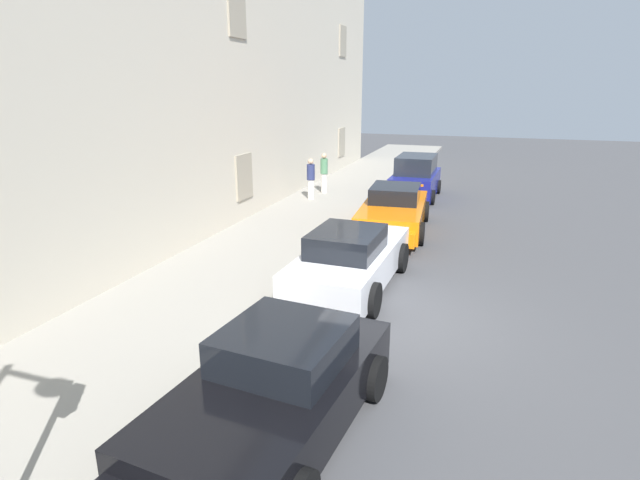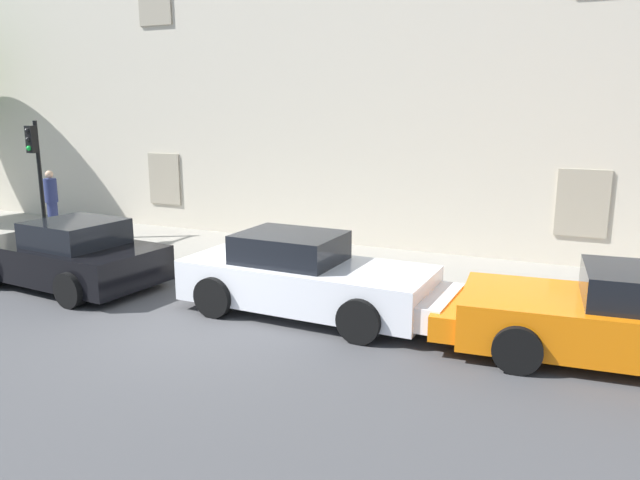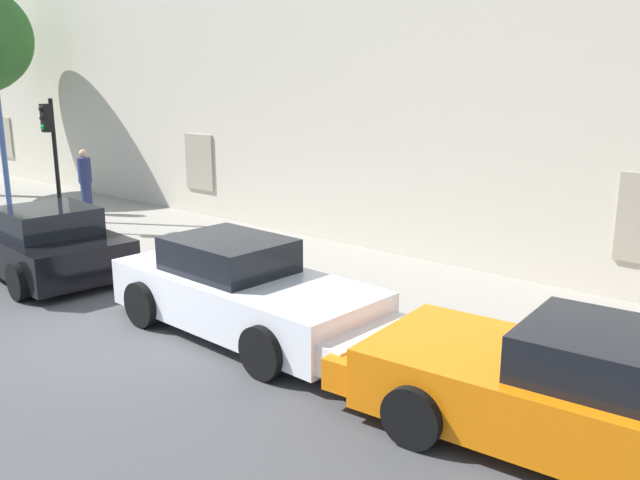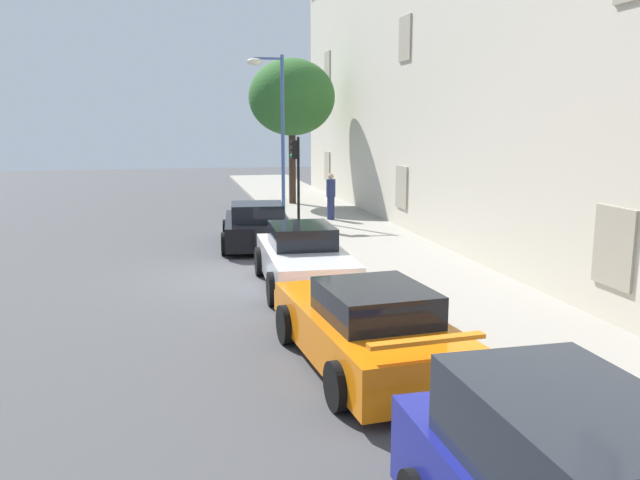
# 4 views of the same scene
# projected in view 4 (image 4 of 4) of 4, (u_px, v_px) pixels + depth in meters

# --- Properties ---
(ground_plane) EXTENTS (80.00, 80.00, 0.00)m
(ground_plane) POSITION_uv_depth(u_px,v_px,m) (243.00, 277.00, 16.28)
(ground_plane) COLOR #444447
(sidewalk) EXTENTS (60.00, 4.13, 0.14)m
(sidewalk) POSITION_uv_depth(u_px,v_px,m) (402.00, 266.00, 17.19)
(sidewalk) COLOR gray
(sidewalk) RESTS_ON ground
(building_facade) EXTENTS (42.99, 5.31, 11.29)m
(building_facade) POSITION_uv_depth(u_px,v_px,m) (565.00, 54.00, 17.14)
(building_facade) COLOR beige
(building_facade) RESTS_ON ground
(sportscar_red_lead) EXTENTS (4.64, 2.49, 1.41)m
(sportscar_red_lead) POSITION_uv_depth(u_px,v_px,m) (257.00, 226.00, 20.35)
(sportscar_red_lead) COLOR black
(sportscar_red_lead) RESTS_ON ground
(sportscar_yellow_flank) EXTENTS (4.98, 2.15, 1.46)m
(sportscar_yellow_flank) POSITION_uv_depth(u_px,v_px,m) (305.00, 262.00, 15.02)
(sportscar_yellow_flank) COLOR white
(sportscar_yellow_flank) RESTS_ON ground
(sportscar_white_middle) EXTENTS (5.11, 2.43, 1.40)m
(sportscar_white_middle) POSITION_uv_depth(u_px,v_px,m) (363.00, 326.00, 10.41)
(sportscar_white_middle) COLOR orange
(sportscar_white_middle) RESTS_ON ground
(tree_near_kerb) EXTENTS (3.92, 3.92, 6.58)m
(tree_near_kerb) POSITION_uv_depth(u_px,v_px,m) (292.00, 98.00, 29.11)
(tree_near_kerb) COLOR #38281E
(tree_near_kerb) RESTS_ON sidewalk
(traffic_light) EXTENTS (0.22, 0.36, 3.22)m
(traffic_light) POSITION_uv_depth(u_px,v_px,m) (296.00, 166.00, 22.90)
(traffic_light) COLOR black
(traffic_light) RESTS_ON sidewalk
(street_lamp) EXTENTS (0.44, 1.42, 6.27)m
(street_lamp) POSITION_uv_depth(u_px,v_px,m) (272.00, 108.00, 24.75)
(street_lamp) COLOR #3F5999
(street_lamp) RESTS_ON sidewalk
(pedestrian_bystander) EXTENTS (0.45, 0.45, 1.79)m
(pedestrian_bystander) POSITION_uv_depth(u_px,v_px,m) (331.00, 196.00, 24.88)
(pedestrian_bystander) COLOR navy
(pedestrian_bystander) RESTS_ON sidewalk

